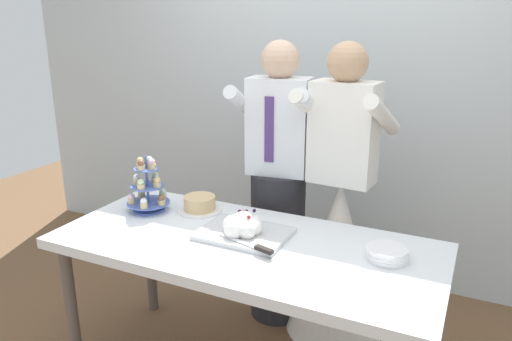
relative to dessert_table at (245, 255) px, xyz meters
name	(u,v)px	position (x,y,z in m)	size (l,w,h in m)	color
rear_wall	(337,68)	(0.00, 1.37, 0.75)	(5.20, 0.10, 2.90)	silver
dessert_table	(245,255)	(0.00, 0.00, 0.00)	(1.80, 0.80, 0.78)	silver
cupcake_stand	(148,189)	(-0.64, 0.12, 0.20)	(0.23, 0.23, 0.31)	#4C66B2
main_cake_tray	(243,228)	(-0.03, 0.04, 0.12)	(0.43, 0.33, 0.13)	silver
plate_stack	(388,254)	(0.63, 0.10, 0.10)	(0.18, 0.18, 0.05)	white
round_cake	(200,204)	(-0.39, 0.23, 0.11)	(0.24, 0.24, 0.08)	white
person_groom	(278,201)	(-0.10, 0.62, 0.05)	(0.51, 0.54, 1.66)	#232328
person_bride	(338,238)	(0.27, 0.62, -0.12)	(0.56, 0.56, 1.66)	white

